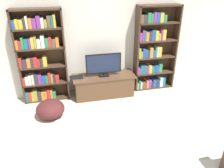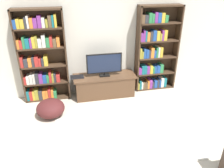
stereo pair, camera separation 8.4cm
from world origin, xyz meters
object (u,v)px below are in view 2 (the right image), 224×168
at_px(bookshelf_right, 154,51).
at_px(television, 104,64).
at_px(tv_stand, 105,85).
at_px(beanbag_ottoman, 51,108).
at_px(laptop, 77,77).
at_px(bookshelf_left, 41,57).

xyz_separation_m(bookshelf_right, television, (-1.29, -0.18, -0.19)).
bearing_deg(tv_stand, beanbag_ottoman, -152.34).
height_order(television, beanbag_ottoman, television).
bearing_deg(television, tv_stand, 90.00).
height_order(laptop, beanbag_ottoman, laptop).
distance_m(tv_stand, beanbag_ottoman, 1.44).
relative_size(bookshelf_right, television, 2.51).
distance_m(bookshelf_left, tv_stand, 1.61).
xyz_separation_m(bookshelf_left, bookshelf_right, (2.70, 0.00, -0.03)).
distance_m(tv_stand, laptop, 0.71).
distance_m(bookshelf_right, beanbag_ottoman, 2.82).
height_order(television, laptop, television).
bearing_deg(beanbag_ottoman, tv_stand, 27.66).
bearing_deg(bookshelf_right, tv_stand, -172.92).
distance_m(bookshelf_left, laptop, 0.91).
bearing_deg(bookshelf_right, bookshelf_left, -179.96).
xyz_separation_m(bookshelf_left, television, (1.40, -0.17, -0.22)).
relative_size(tv_stand, laptop, 4.72).
height_order(tv_stand, television, television).
height_order(bookshelf_left, laptop, bookshelf_left).
bearing_deg(tv_stand, television, -90.00).
height_order(tv_stand, beanbag_ottoman, tv_stand).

